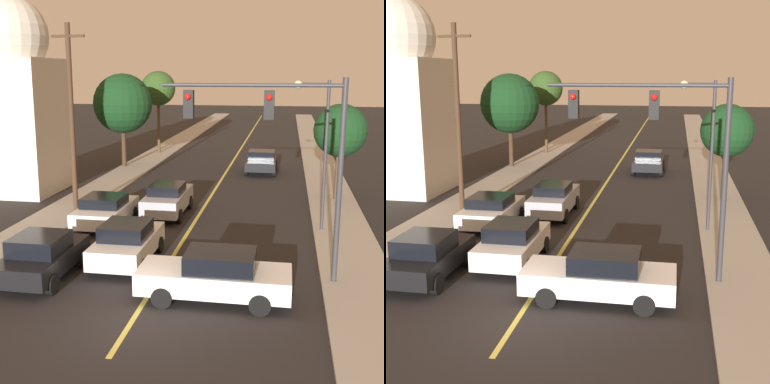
# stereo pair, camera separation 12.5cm
# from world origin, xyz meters

# --- Properties ---
(ground_plane) EXTENTS (200.00, 200.00, 0.00)m
(ground_plane) POSITION_xyz_m (0.00, 0.00, 0.00)
(ground_plane) COLOR black
(road_surface) EXTENTS (10.78, 80.00, 0.01)m
(road_surface) POSITION_xyz_m (0.00, 36.00, 0.01)
(road_surface) COLOR black
(road_surface) RESTS_ON ground
(sidewalk_left) EXTENTS (2.50, 80.00, 0.12)m
(sidewalk_left) POSITION_xyz_m (-6.64, 36.00, 0.06)
(sidewalk_left) COLOR #9E998E
(sidewalk_left) RESTS_ON ground
(sidewalk_right) EXTENTS (2.50, 80.00, 0.12)m
(sidewalk_right) POSITION_xyz_m (6.64, 36.00, 0.06)
(sidewalk_right) COLOR #9E998E
(sidewalk_right) RESTS_ON ground
(car_near_lane_front) EXTENTS (1.96, 4.12, 1.54)m
(car_near_lane_front) POSITION_xyz_m (-1.51, 4.67, 0.78)
(car_near_lane_front) COLOR white
(car_near_lane_front) RESTS_ON ground
(car_near_lane_second) EXTENTS (1.87, 4.40, 1.58)m
(car_near_lane_second) POSITION_xyz_m (-1.51, 11.43, 0.82)
(car_near_lane_second) COLOR #A5A8B2
(car_near_lane_second) RESTS_ON ground
(car_outer_lane_front) EXTENTS (1.98, 4.03, 1.57)m
(car_outer_lane_front) POSITION_xyz_m (-3.88, 2.64, 0.80)
(car_outer_lane_front) COLOR black
(car_outer_lane_front) RESTS_ON ground
(car_outer_lane_second) EXTENTS (2.10, 4.09, 1.43)m
(car_outer_lane_second) POSITION_xyz_m (-3.88, 9.13, 0.74)
(car_outer_lane_second) COLOR white
(car_outer_lane_second) RESTS_ON ground
(car_far_oncoming) EXTENTS (2.12, 3.98, 1.54)m
(car_far_oncoming) POSITION_xyz_m (2.43, 23.56, 0.80)
(car_far_oncoming) COLOR black
(car_far_oncoming) RESTS_ON ground
(car_crossing_right) EXTENTS (4.66, 1.98, 1.56)m
(car_crossing_right) POSITION_xyz_m (2.11, 1.95, 0.79)
(car_crossing_right) COLOR white
(car_crossing_right) RESTS_ON ground
(traffic_signal_mast) EXTENTS (5.80, 0.42, 6.58)m
(traffic_signal_mast) POSITION_xyz_m (3.95, 3.81, 4.86)
(traffic_signal_mast) COLOR #333338
(traffic_signal_mast) RESTS_ON ground
(streetlamp_right) EXTENTS (1.52, 0.36, 6.41)m
(streetlamp_right) POSITION_xyz_m (5.38, 9.85, 4.26)
(streetlamp_right) COLOR #333338
(streetlamp_right) RESTS_ON ground
(utility_pole_left) EXTENTS (1.60, 0.24, 8.94)m
(utility_pole_left) POSITION_xyz_m (-5.99, 10.78, 4.76)
(utility_pole_left) COLOR #422D1E
(utility_pole_left) RESTS_ON ground
(tree_left_near) EXTENTS (4.24, 4.24, 6.65)m
(tree_left_near) POSITION_xyz_m (-7.60, 24.02, 4.64)
(tree_left_near) COLOR #3D2B1C
(tree_left_near) RESTS_ON ground
(tree_left_far) EXTENTS (2.86, 2.86, 6.84)m
(tree_left_far) POSITION_xyz_m (-6.64, 30.93, 5.49)
(tree_left_far) COLOR #4C3823
(tree_left_far) RESTS_ON ground
(tree_right_near) EXTENTS (2.80, 2.80, 5.13)m
(tree_right_near) POSITION_xyz_m (6.86, 15.78, 3.82)
(tree_right_near) COLOR #4C3823
(tree_right_near) RESTS_ON ground
(domed_building_left) EXTENTS (4.87, 4.87, 11.01)m
(domed_building_left) POSITION_xyz_m (-11.33, 15.24, 5.40)
(domed_building_left) COLOR beige
(domed_building_left) RESTS_ON ground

